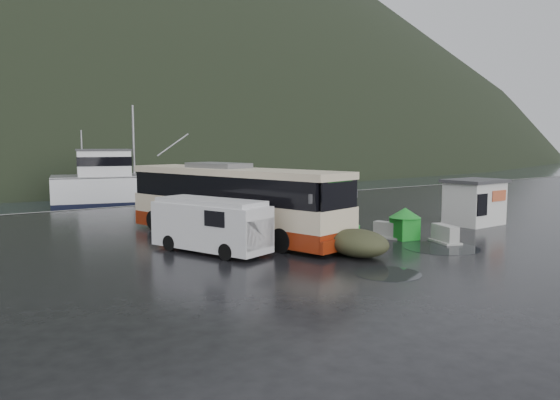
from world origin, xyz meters
TOP-DOWN VIEW (x-y plane):
  - ground at (0.00, 0.00)m, footprint 160.00×160.00m
  - quay_edge at (0.00, 20.00)m, footprint 160.00×0.60m
  - coach_bus at (-1.77, 3.73)m, footprint 6.14×13.67m
  - white_van at (-4.48, 1.11)m, footprint 3.62×5.98m
  - waste_bin_left at (1.49, -1.02)m, footprint 1.01×1.01m
  - waste_bin_right at (4.86, -1.62)m, footprint 1.32×1.32m
  - dome_tent at (0.13, -3.28)m, footprint 2.14×2.96m
  - ticket_kiosk at (11.88, -0.65)m, footprint 3.45×2.66m
  - jersey_barrier_a at (5.70, -3.38)m, footprint 1.38×1.90m
  - jersey_barrier_b at (4.51, -0.89)m, footprint 1.19×1.76m
  - fishing_trawler at (5.52, 28.97)m, footprint 24.24×10.92m
  - puddles at (3.03, -1.21)m, footprint 8.54×14.34m

SIDE VIEW (x-z plane):
  - ground at x=0.00m, z-range 0.00..0.00m
  - quay_edge at x=0.00m, z-range -0.75..0.75m
  - coach_bus at x=-1.77m, z-range -1.88..1.88m
  - white_van at x=-4.48m, z-range -1.18..1.18m
  - waste_bin_left at x=1.49m, z-range -0.66..0.66m
  - waste_bin_right at x=4.86m, z-range -0.79..0.79m
  - dome_tent at x=0.13m, z-range -0.57..0.57m
  - ticket_kiosk at x=11.88m, z-range -1.32..1.32m
  - jersey_barrier_a at x=5.70m, z-range -0.43..0.43m
  - jersey_barrier_b at x=4.51m, z-range -0.40..0.40m
  - fishing_trawler at x=5.52m, z-range -4.74..4.74m
  - puddles at x=3.03m, z-range 0.00..0.01m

